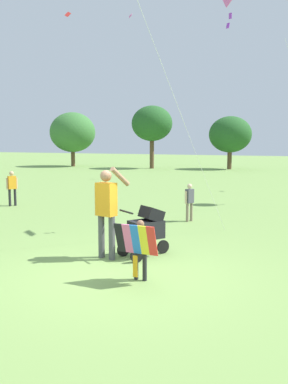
# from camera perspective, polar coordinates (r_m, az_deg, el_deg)

# --- Properties ---
(ground_plane) EXTENTS (120.00, 120.00, 0.00)m
(ground_plane) POSITION_cam_1_polar(r_m,az_deg,el_deg) (7.44, -3.12, -11.15)
(ground_plane) COLOR #75994C
(child_with_butterfly_kite) EXTENTS (0.72, 0.35, 1.03)m
(child_with_butterfly_kite) POSITION_cam_1_polar(r_m,az_deg,el_deg) (6.88, -0.65, -7.20)
(child_with_butterfly_kite) COLOR #232328
(child_with_butterfly_kite) RESTS_ON ground
(person_adult_flyer) EXTENTS (0.64, 0.54, 1.84)m
(person_adult_flyer) POSITION_cam_1_polar(r_m,az_deg,el_deg) (8.12, -5.21, -1.90)
(person_adult_flyer) COLOR #4C4C51
(person_adult_flyer) RESTS_ON ground
(stroller) EXTENTS (0.88, 1.06, 1.03)m
(stroller) POSITION_cam_1_polar(r_m,az_deg,el_deg) (8.32, 0.42, -4.85)
(stroller) COLOR black
(stroller) RESTS_ON ground
(kite_adult_black) EXTENTS (1.60, 3.71, 6.25)m
(kite_adult_black) POSITION_cam_1_polar(r_m,az_deg,el_deg) (11.16, 11.27, 23.78)
(kite_adult_black) COLOR pink
(kite_adult_black) RESTS_ON ground
(distant_kites_cluster) EXTENTS (33.15, 14.92, 6.60)m
(distant_kites_cluster) POSITION_cam_1_polar(r_m,az_deg,el_deg) (31.13, 10.98, 24.18)
(distant_kites_cluster) COLOR red
(person_sitting_far) EXTENTS (0.28, 0.35, 1.25)m
(person_sitting_far) POSITION_cam_1_polar(r_m,az_deg,el_deg) (15.49, -17.78, 0.87)
(person_sitting_far) COLOR #232328
(person_sitting_far) RESTS_ON ground
(person_back_turned) EXTENTS (0.23, 0.32, 1.10)m
(person_back_turned) POSITION_cam_1_polar(r_m,az_deg,el_deg) (11.98, 6.31, -1.01)
(person_back_turned) COLOR #7F705B
(person_back_turned) RESTS_ON ground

